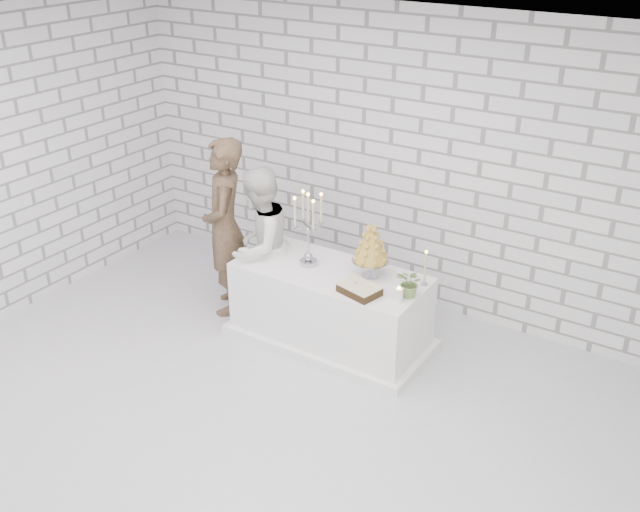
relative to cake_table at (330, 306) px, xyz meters
The scene contains 12 objects.
ground 1.41m from the cake_table, 90.51° to the right, with size 6.00×5.00×0.01m, color silver.
ceiling 2.96m from the cake_table, 90.51° to the right, with size 6.00×5.00×0.01m, color white.
wall_back 1.60m from the cake_table, 90.62° to the left, with size 6.00×0.01×3.00m, color white.
cake_table is the anchor object (origin of this frame).
groom 1.32m from the cake_table, behind, with size 0.66×0.43×1.82m, color #3C2C1E.
bride 0.91m from the cake_table, behind, with size 0.77×0.60×1.59m, color white.
candelabra 0.77m from the cake_table, behind, with size 0.29×0.29×0.72m, color #A2A1AB, non-canonical shape.
croquembouche 0.74m from the cake_table, 16.08° to the left, with size 0.34×0.34×0.53m, color #A9822F, non-canonical shape.
chocolate_cake 0.64m from the cake_table, 27.23° to the right, with size 0.34×0.24×0.08m, color black.
pillar_candle 0.91m from the cake_table, 11.44° to the right, with size 0.08×0.08×0.12m, color white.
extra_taper 1.02m from the cake_table, 14.27° to the left, with size 0.06×0.06×0.32m, color beige.
flowers 0.97m from the cake_table, ahead, with size 0.24×0.20×0.26m, color #4D8345.
Camera 1 is at (3.14, -3.70, 3.86)m, focal length 41.00 mm.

